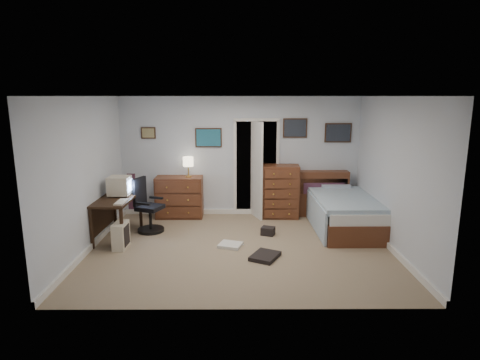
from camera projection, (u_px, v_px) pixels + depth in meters
name	position (u px, v px, depth m)	size (l,w,h in m)	color
floor	(240.00, 248.00, 6.75)	(5.00, 4.00, 0.02)	gray
computer_desk	(112.00, 207.00, 7.17)	(0.61, 1.28, 0.73)	black
crt_monitor	(120.00, 186.00, 7.24)	(0.39, 0.36, 0.35)	beige
keyboard	(121.00, 202.00, 6.79)	(0.15, 0.39, 0.02)	beige
pc_tower	(121.00, 235.00, 6.70)	(0.21, 0.41, 0.44)	beige
office_chair	(147.00, 211.00, 7.50)	(0.63, 0.63, 1.02)	black
media_stack	(133.00, 193.00, 8.69)	(0.18, 0.18, 0.89)	maroon
low_dresser	(180.00, 197.00, 8.39)	(0.97, 0.48, 0.86)	#5A2F1C
table_lamp	(188.00, 162.00, 8.24)	(0.22, 0.22, 0.42)	gold
doorway	(256.00, 166.00, 8.77)	(0.96, 1.12, 2.05)	black
tall_dresser	(280.00, 191.00, 8.35)	(0.75, 0.44, 1.10)	#5A2F1C
headboard_bookcase	(322.00, 192.00, 8.48)	(1.07, 0.29, 0.96)	#5A2F1C
bed	(343.00, 211.00, 7.70)	(1.17, 2.16, 0.70)	#5A2F1C
wall_posters	(267.00, 133.00, 8.33)	(4.38, 0.04, 0.60)	#331E11
floor_clutter	(257.00, 246.00, 6.72)	(1.06, 1.50, 0.15)	black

